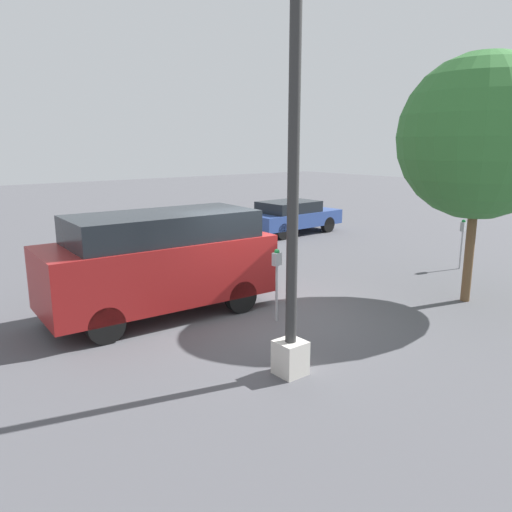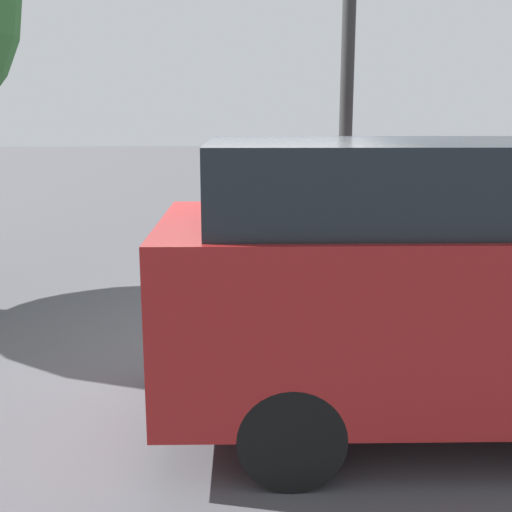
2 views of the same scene
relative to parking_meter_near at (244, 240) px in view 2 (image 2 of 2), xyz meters
name	(u,v)px [view 2 (image 2 of 2)]	position (x,y,z in m)	size (l,w,h in m)	color
ground_plane	(256,359)	(0.09, -0.41, -1.12)	(80.00, 80.00, 0.00)	#4C4C51
parking_meter_near	(244,240)	(0.00, 0.00, 0.00)	(0.22, 0.15, 1.52)	#9E9EA3
lamp_post	(346,109)	(1.43, 1.98, 1.30)	(0.44, 0.44, 6.76)	beige
parked_van	(478,276)	(1.65, -1.82, 0.07)	(4.88, 2.19, 2.18)	maroon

